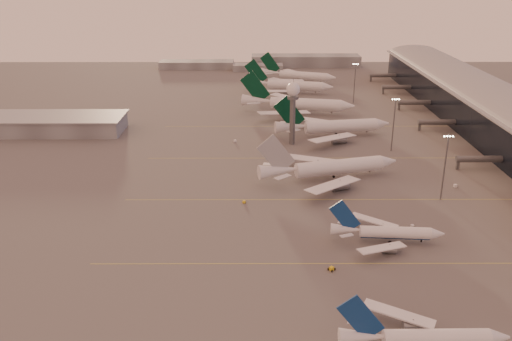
{
  "coord_description": "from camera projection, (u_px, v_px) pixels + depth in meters",
  "views": [
    {
      "loc": [
        -12.87,
        -125.24,
        80.43
      ],
      "look_at": [
        -12.28,
        58.71,
        9.96
      ],
      "focal_mm": 38.0,
      "sensor_mm": 36.0,
      "label": 1
    }
  ],
  "objects": [
    {
      "name": "ground",
      "position": [
        302.0,
        283.0,
        145.77
      ],
      "size": [
        700.0,
        700.0,
        0.0
      ],
      "primitive_type": "plane",
      "color": "#4F4D4D",
      "rests_on": "ground"
    },
    {
      "name": "taxiway_markings",
      "position": [
        371.0,
        198.0,
        198.15
      ],
      "size": [
        180.0,
        185.25,
        0.02
      ],
      "color": "#CEC848",
      "rests_on": "ground"
    },
    {
      "name": "hangar",
      "position": [
        43.0,
        124.0,
        274.6
      ],
      "size": [
        82.0,
        27.0,
        8.5
      ],
      "color": "slate",
      "rests_on": "ground"
    },
    {
      "name": "radar_tower",
      "position": [
        293.0,
        101.0,
        250.34
      ],
      "size": [
        6.4,
        6.4,
        31.1
      ],
      "color": "#57595F",
      "rests_on": "ground"
    },
    {
      "name": "mast_b",
      "position": [
        445.0,
        164.0,
        192.38
      ],
      "size": [
        3.6,
        0.56,
        25.0
      ],
      "color": "#57595F",
      "rests_on": "ground"
    },
    {
      "name": "mast_c",
      "position": [
        394.0,
        122.0,
        243.72
      ],
      "size": [
        3.6,
        0.56,
        25.0
      ],
      "color": "#57595F",
      "rests_on": "ground"
    },
    {
      "name": "mast_d",
      "position": [
        355.0,
        81.0,
        327.76
      ],
      "size": [
        3.6,
        0.56,
        25.0
      ],
      "color": "#57595F",
      "rests_on": "ground"
    },
    {
      "name": "distant_horizon",
      "position": [
        273.0,
        62.0,
        448.0
      ],
      "size": [
        165.0,
        37.5,
        9.0
      ],
      "color": "slate",
      "rests_on": "ground"
    },
    {
      "name": "narrowbody_near",
      "position": [
        424.0,
        341.0,
        118.68
      ],
      "size": [
        38.62,
        30.86,
        15.1
      ],
      "color": "white",
      "rests_on": "ground"
    },
    {
      "name": "narrowbody_mid",
      "position": [
        387.0,
        234.0,
        166.02
      ],
      "size": [
        35.42,
        28.2,
        13.84
      ],
      "color": "white",
      "rests_on": "ground"
    },
    {
      "name": "widebody_white",
      "position": [
        330.0,
        171.0,
        214.6
      ],
      "size": [
        57.74,
        45.68,
        20.76
      ],
      "color": "white",
      "rests_on": "ground"
    },
    {
      "name": "greentail_a",
      "position": [
        333.0,
        129.0,
        267.94
      ],
      "size": [
        59.18,
        47.44,
        21.61
      ],
      "color": "white",
      "rests_on": "ground"
    },
    {
      "name": "greentail_b",
      "position": [
        298.0,
        106.0,
        308.57
      ],
      "size": [
        64.89,
        51.93,
        23.79
      ],
      "color": "white",
      "rests_on": "ground"
    },
    {
      "name": "greentail_c",
      "position": [
        289.0,
        87.0,
        358.22
      ],
      "size": [
        58.6,
        46.79,
        21.63
      ],
      "color": "white",
      "rests_on": "ground"
    },
    {
      "name": "greentail_d",
      "position": [
        298.0,
        77.0,
        390.6
      ],
      "size": [
        54.41,
        43.17,
        20.64
      ],
      "color": "white",
      "rests_on": "ground"
    },
    {
      "name": "gsv_tug_mid",
      "position": [
        332.0,
        269.0,
        151.44
      ],
      "size": [
        4.1,
        4.19,
        1.05
      ],
      "color": "yellow",
      "rests_on": "ground"
    },
    {
      "name": "gsv_truck_b",
      "position": [
        414.0,
        225.0,
        176.1
      ],
      "size": [
        5.09,
        2.94,
        1.94
      ],
      "color": "white",
      "rests_on": "ground"
    },
    {
      "name": "gsv_truck_c",
      "position": [
        245.0,
        200.0,
        194.0
      ],
      "size": [
        4.98,
        3.87,
        1.92
      ],
      "color": "yellow",
      "rests_on": "ground"
    },
    {
      "name": "gsv_catering_b",
      "position": [
        457.0,
        182.0,
        207.14
      ],
      "size": [
        5.8,
        3.08,
        4.59
      ],
      "color": "white",
      "rests_on": "ground"
    },
    {
      "name": "gsv_truck_d",
      "position": [
        235.0,
        140.0,
        260.43
      ],
      "size": [
        3.82,
        6.11,
        2.32
      ],
      "color": "white",
      "rests_on": "ground"
    },
    {
      "name": "gsv_tug_hangar",
      "position": [
        363.0,
        122.0,
        292.15
      ],
      "size": [
        4.57,
        3.87,
        1.12
      ],
      "color": "white",
      "rests_on": "ground"
    }
  ]
}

